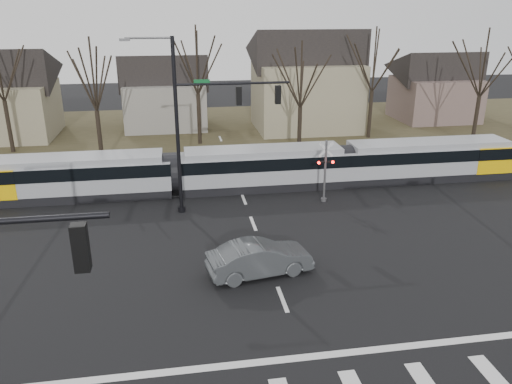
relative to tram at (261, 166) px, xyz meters
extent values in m
plane|color=black|center=(-1.47, -16.00, -1.52)|extent=(140.00, 140.00, 0.00)
cube|color=#38331E|center=(-1.47, 16.00, -1.51)|extent=(140.00, 28.00, 0.01)
cube|color=silver|center=(4.53, -20.00, -1.51)|extent=(0.60, 2.60, 0.01)
cube|color=silver|center=(-1.47, -17.80, -1.51)|extent=(28.00, 0.35, 0.01)
cube|color=silver|center=(-1.47, -14.00, -1.51)|extent=(0.18, 2.00, 0.01)
cube|color=silver|center=(-1.47, -10.00, -1.51)|extent=(0.18, 2.00, 0.01)
cube|color=silver|center=(-1.47, -6.00, -1.51)|extent=(0.18, 2.00, 0.01)
cube|color=silver|center=(-1.47, -2.00, -1.51)|extent=(0.18, 2.00, 0.01)
cube|color=silver|center=(-1.47, 2.00, -1.51)|extent=(0.18, 2.00, 0.01)
cube|color=silver|center=(-1.47, 6.00, -1.51)|extent=(0.18, 2.00, 0.01)
cube|color=silver|center=(-1.47, 10.00, -1.51)|extent=(0.18, 2.00, 0.01)
cube|color=silver|center=(-1.47, 14.00, -1.51)|extent=(0.18, 2.00, 0.01)
cube|color=#59595E|center=(-1.47, -0.90, -1.49)|extent=(90.00, 0.12, 0.06)
cube|color=#59595E|center=(-1.47, 0.50, -1.49)|extent=(90.00, 0.12, 0.06)
cube|color=gray|center=(-12.23, 0.00, -0.12)|extent=(12.40, 2.67, 2.78)
cube|color=black|center=(-12.23, 0.00, 0.44)|extent=(12.42, 2.71, 0.81)
cube|color=gray|center=(0.17, 0.00, -0.12)|extent=(11.44, 2.67, 2.78)
cube|color=black|center=(0.17, 0.00, 0.44)|extent=(11.46, 2.71, 0.81)
cube|color=gray|center=(12.09, 0.00, -0.12)|extent=(12.40, 2.67, 2.78)
cube|color=black|center=(12.09, 0.00, 0.44)|extent=(12.42, 2.71, 0.81)
cube|color=yellow|center=(16.76, 0.00, -0.04)|extent=(3.05, 2.73, 1.86)
imported|color=#43474A|center=(-2.05, -11.70, -0.72)|extent=(3.36, 5.42, 1.59)
cube|color=black|center=(-7.62, -22.00, 5.38)|extent=(0.32, 0.32, 1.05)
sphere|color=#FF0C07|center=(-7.62, -22.00, 5.71)|extent=(0.22, 0.22, 0.22)
cylinder|color=black|center=(-5.47, -3.50, 3.58)|extent=(0.22, 0.22, 10.20)
cylinder|color=black|center=(-5.47, -3.50, -1.37)|extent=(0.44, 0.44, 0.30)
cylinder|color=black|center=(-2.22, -3.50, 6.08)|extent=(6.50, 0.14, 0.14)
cube|color=#0C5926|center=(-3.97, -3.50, 6.23)|extent=(0.90, 0.03, 0.22)
cube|color=black|center=(-1.89, -3.50, 5.38)|extent=(0.32, 0.32, 1.05)
sphere|color=#FF0C07|center=(-1.89, -3.50, 5.71)|extent=(0.22, 0.22, 0.22)
cube|color=black|center=(0.38, -3.50, 5.38)|extent=(0.32, 0.32, 1.05)
sphere|color=#FF0C07|center=(0.38, -3.50, 5.71)|extent=(0.22, 0.22, 0.22)
cube|color=#59595B|center=(-7.97, -3.50, 8.50)|extent=(0.55, 0.22, 0.14)
cylinder|color=#59595B|center=(3.53, -3.20, 0.48)|extent=(0.14, 0.14, 4.00)
cylinder|color=#59595B|center=(3.53, -3.20, -1.42)|extent=(0.36, 0.36, 0.20)
cube|color=silver|center=(3.53, -3.20, 1.88)|extent=(0.95, 0.04, 0.95)
cube|color=silver|center=(3.53, -3.20, 1.88)|extent=(0.95, 0.04, 0.95)
cube|color=black|center=(3.53, -3.20, 1.08)|extent=(1.00, 0.10, 0.12)
sphere|color=#FF0C07|center=(3.08, -3.28, 1.08)|extent=(0.18, 0.18, 0.18)
sphere|color=#FF0C07|center=(3.98, -3.28, 1.08)|extent=(0.18, 0.18, 0.18)
cube|color=gray|center=(-21.47, 18.00, 0.98)|extent=(9.00, 8.00, 5.00)
cube|color=gray|center=(-6.47, 20.00, 0.73)|extent=(8.00, 7.00, 4.50)
cube|color=gray|center=(7.53, 17.00, 1.73)|extent=(10.00, 8.00, 6.50)
cube|color=brown|center=(22.53, 19.00, 0.73)|extent=(8.00, 7.00, 4.50)
camera|label=1|loc=(-5.50, -31.83, 10.09)|focal=35.00mm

